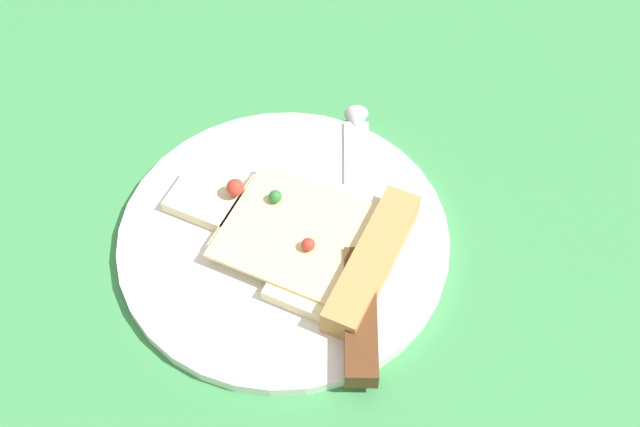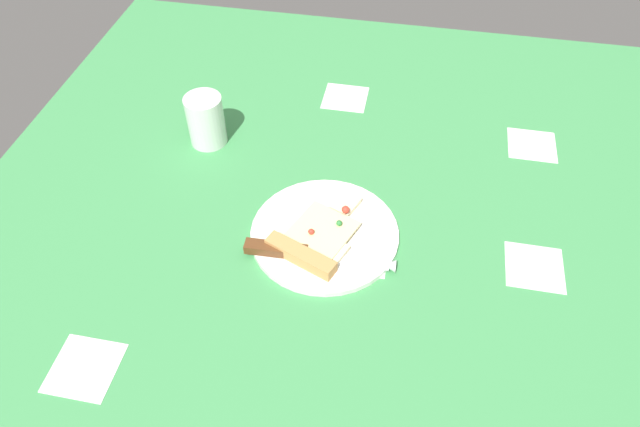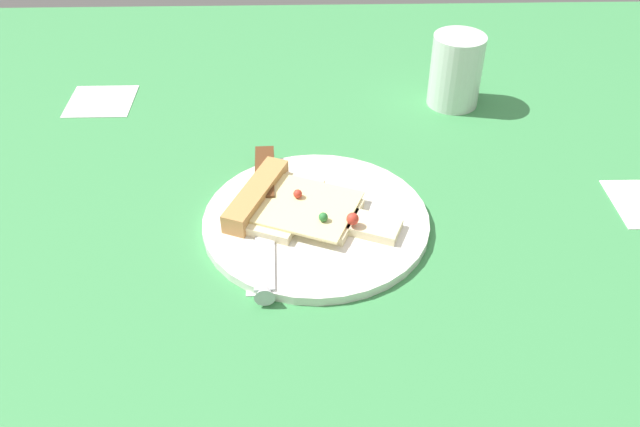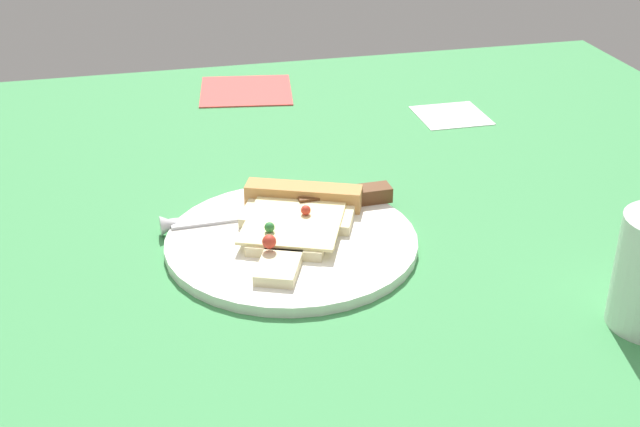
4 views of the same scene
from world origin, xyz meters
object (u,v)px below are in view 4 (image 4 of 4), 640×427
object	(u,v)px
plate	(292,242)
knife	(301,204)
pizza_slice	(296,218)
napkin	(246,90)

from	to	relation	value
plate	knife	bearing A→B (deg)	158.27
plate	pizza_slice	size ratio (longest dim) A/B	1.28
plate	napkin	xyz separation A→B (cm)	(-45.82, 2.81, -0.31)
pizza_slice	plate	bearing A→B (deg)	90.35
pizza_slice	knife	world-z (taller)	pizza_slice
plate	napkin	size ratio (longest dim) A/B	1.88
pizza_slice	napkin	bearing A→B (deg)	-70.24
plate	pizza_slice	world-z (taller)	pizza_slice
pizza_slice	napkin	distance (cm)	43.50
knife	pizza_slice	bearing A→B (deg)	156.27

